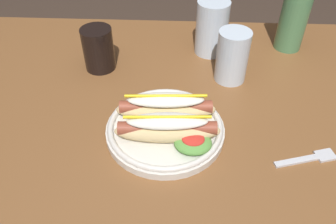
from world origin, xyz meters
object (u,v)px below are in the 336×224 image
(extra_cup, at_px, (232,56))
(hot_dog_plate, at_px, (168,124))
(water_cup, at_px, (212,28))
(fork, at_px, (310,158))
(soda_cup, at_px, (98,49))
(glass_bottle, at_px, (295,13))

(extra_cup, bearing_deg, hot_dog_plate, -125.35)
(hot_dog_plate, bearing_deg, water_cup, 72.93)
(fork, height_order, soda_cup, soda_cup)
(fork, relative_size, water_cup, 0.87)
(water_cup, distance_m, extra_cup, 0.13)
(water_cup, xyz_separation_m, glass_bottle, (0.21, 0.03, 0.03))
(water_cup, distance_m, glass_bottle, 0.21)
(hot_dog_plate, bearing_deg, glass_bottle, 48.45)
(soda_cup, height_order, glass_bottle, glass_bottle)
(extra_cup, distance_m, glass_bottle, 0.23)
(water_cup, bearing_deg, extra_cup, -70.68)
(fork, xyz_separation_m, soda_cup, (-0.45, 0.28, 0.05))
(soda_cup, height_order, extra_cup, extra_cup)
(water_cup, bearing_deg, fork, -65.15)
(hot_dog_plate, distance_m, extra_cup, 0.24)
(hot_dog_plate, distance_m, soda_cup, 0.29)
(hot_dog_plate, bearing_deg, extra_cup, 54.65)
(soda_cup, bearing_deg, hot_dog_plate, -51.57)
(fork, xyz_separation_m, glass_bottle, (0.04, 0.40, 0.09))
(hot_dog_plate, distance_m, glass_bottle, 0.47)
(water_cup, xyz_separation_m, extra_cup, (0.04, -0.12, -0.01))
(soda_cup, bearing_deg, glass_bottle, 13.78)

